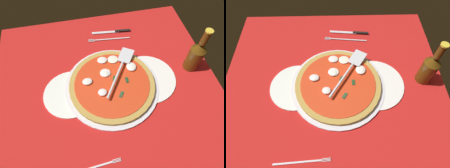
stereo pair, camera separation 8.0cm
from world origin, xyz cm
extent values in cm
cube|color=red|center=(0.00, 0.00, -0.40)|extent=(96.89, 96.89, 0.80)
cube|color=silver|center=(-44.04, 0.00, 0.05)|extent=(8.81, 8.81, 0.10)
cube|color=silver|center=(-44.04, 17.62, 0.05)|extent=(8.81, 8.81, 0.10)
cube|color=silver|center=(-44.04, 35.23, 0.05)|extent=(8.81, 8.81, 0.10)
cube|color=silver|center=(-35.23, -26.42, 0.05)|extent=(8.81, 8.81, 0.10)
cube|color=silver|center=(-35.23, -8.81, 0.05)|extent=(8.81, 8.81, 0.10)
cube|color=silver|center=(-35.23, 8.81, 0.05)|extent=(8.81, 8.81, 0.10)
cube|color=silver|center=(-35.23, 26.42, 0.05)|extent=(8.81, 8.81, 0.10)
cube|color=silver|center=(-35.23, 44.04, 0.05)|extent=(8.81, 8.81, 0.10)
cube|color=silver|center=(-26.42, -17.62, 0.05)|extent=(8.81, 8.81, 0.10)
cube|color=silver|center=(-26.42, 0.00, 0.05)|extent=(8.81, 8.81, 0.10)
cube|color=silver|center=(-26.42, 17.62, 0.05)|extent=(8.81, 8.81, 0.10)
cube|color=silver|center=(-26.42, 35.23, 0.05)|extent=(8.81, 8.81, 0.10)
cube|color=silver|center=(-17.62, -26.42, 0.05)|extent=(8.81, 8.81, 0.10)
cube|color=silver|center=(-17.62, -8.81, 0.05)|extent=(8.81, 8.81, 0.10)
cube|color=silver|center=(-17.62, 8.81, 0.05)|extent=(8.81, 8.81, 0.10)
cube|color=silver|center=(-17.62, 26.42, 0.05)|extent=(8.81, 8.81, 0.10)
cube|color=silver|center=(-17.62, 44.04, 0.05)|extent=(8.81, 8.81, 0.10)
cube|color=silver|center=(-8.81, -17.62, 0.05)|extent=(8.81, 8.81, 0.10)
cube|color=silver|center=(-8.81, 0.00, 0.05)|extent=(8.81, 8.81, 0.10)
cube|color=silver|center=(-8.81, 17.62, 0.05)|extent=(8.81, 8.81, 0.10)
cube|color=silver|center=(-8.81, 35.23, 0.05)|extent=(8.81, 8.81, 0.10)
cube|color=silver|center=(0.00, -26.42, 0.05)|extent=(8.81, 8.81, 0.10)
cube|color=silver|center=(0.00, -8.81, 0.05)|extent=(8.81, 8.81, 0.10)
cube|color=silver|center=(0.00, 8.81, 0.05)|extent=(8.81, 8.81, 0.10)
cube|color=silver|center=(0.00, 26.42, 0.05)|extent=(8.81, 8.81, 0.10)
cube|color=silver|center=(0.00, 44.04, 0.05)|extent=(8.81, 8.81, 0.10)
cube|color=silver|center=(8.81, -17.62, 0.05)|extent=(8.81, 8.81, 0.10)
cube|color=silver|center=(8.81, 0.00, 0.05)|extent=(8.81, 8.81, 0.10)
cube|color=silver|center=(8.81, 17.62, 0.05)|extent=(8.81, 8.81, 0.10)
cube|color=silver|center=(8.81, 35.23, 0.05)|extent=(8.81, 8.81, 0.10)
cube|color=silver|center=(17.62, -26.42, 0.05)|extent=(8.81, 8.81, 0.10)
cube|color=silver|center=(17.62, -8.81, 0.05)|extent=(8.81, 8.81, 0.10)
cube|color=silver|center=(17.62, 8.81, 0.05)|extent=(8.81, 8.81, 0.10)
cube|color=silver|center=(17.62, 26.42, 0.05)|extent=(8.81, 8.81, 0.10)
cube|color=silver|center=(17.62, 44.04, 0.05)|extent=(8.81, 8.81, 0.10)
cube|color=silver|center=(26.42, -17.62, 0.05)|extent=(8.81, 8.81, 0.10)
cube|color=silver|center=(26.42, 0.00, 0.05)|extent=(8.81, 8.81, 0.10)
cube|color=silver|center=(26.42, 17.62, 0.05)|extent=(8.81, 8.81, 0.10)
cube|color=silver|center=(26.42, 35.23, 0.05)|extent=(8.81, 8.81, 0.10)
cube|color=silver|center=(35.23, -26.42, 0.05)|extent=(8.81, 8.81, 0.10)
cube|color=silver|center=(35.23, -8.81, 0.05)|extent=(8.81, 8.81, 0.10)
cube|color=silver|center=(35.23, 8.81, 0.05)|extent=(8.81, 8.81, 0.10)
cube|color=silver|center=(35.23, 26.42, 0.05)|extent=(8.81, 8.81, 0.10)
cube|color=silver|center=(35.23, 44.04, 0.05)|extent=(8.81, 8.81, 0.10)
cube|color=silver|center=(44.04, -17.62, 0.05)|extent=(8.81, 8.81, 0.10)
cube|color=silver|center=(44.04, 0.00, 0.05)|extent=(8.81, 8.81, 0.10)
cube|color=silver|center=(44.04, 17.62, 0.05)|extent=(8.81, 8.81, 0.10)
cube|color=silver|center=(44.04, 35.23, 0.05)|extent=(8.81, 8.81, 0.10)
cylinder|color=silver|center=(1.83, 1.36, 0.70)|extent=(40.38, 40.38, 1.20)
cylinder|color=white|center=(-16.10, 1.30, 0.60)|extent=(22.64, 22.64, 1.00)
cylinder|color=white|center=(17.84, 1.93, 0.60)|extent=(25.30, 25.30, 1.00)
cylinder|color=#B69040|center=(1.83, 1.36, 2.07)|extent=(36.49, 36.49, 1.54)
cylinder|color=red|center=(1.83, 1.36, 2.99)|extent=(31.91, 31.91, 0.30)
ellipsoid|color=white|center=(4.82, 13.48, 3.57)|extent=(4.74, 4.53, 0.85)
ellipsoid|color=white|center=(11.90, 7.51, 3.82)|extent=(4.38, 4.76, 1.35)
ellipsoid|color=white|center=(0.40, 6.08, 3.68)|extent=(3.32, 3.01, 1.07)
ellipsoid|color=white|center=(0.18, 6.82, 3.55)|extent=(4.69, 4.45, 0.82)
ellipsoid|color=white|center=(-8.25, 3.89, 3.77)|extent=(4.22, 3.49, 1.25)
ellipsoid|color=white|center=(0.40, 14.05, 3.60)|extent=(4.47, 3.86, 0.92)
ellipsoid|color=white|center=(-2.98, -2.65, 3.83)|extent=(3.65, 3.44, 1.37)
cube|color=#274828|center=(4.42, -4.93, 3.29)|extent=(2.62, 3.07, 0.30)
cube|color=#133D1A|center=(3.21, 3.35, 3.29)|extent=(1.84, 2.68, 0.30)
cube|color=#1B411F|center=(8.33, 1.39, 3.29)|extent=(1.24, 2.65, 0.30)
cube|color=silver|center=(10.94, 13.63, 4.66)|extent=(9.30, 10.15, 0.30)
cylinder|color=silver|center=(3.51, 1.80, 5.01)|extent=(11.25, 17.08, 1.00)
cube|color=silver|center=(-12.98, -29.35, 0.83)|extent=(17.07, 1.64, 0.25)
cube|color=silver|center=(-2.94, -29.17, 0.83)|extent=(3.01, 0.40, 0.25)
cube|color=silver|center=(-2.97, -28.73, 0.83)|extent=(3.01, 0.40, 0.25)
cube|color=silver|center=(-3.00, -28.29, 0.83)|extent=(3.01, 0.40, 0.25)
cube|color=white|center=(8.15, 31.52, 0.40)|extent=(17.15, 13.09, 0.60)
cube|color=silver|center=(7.88, 28.96, 0.83)|extent=(18.33, 2.53, 0.25)
cube|color=silver|center=(-2.67, 30.74, 0.83)|extent=(3.01, 0.53, 0.25)
cube|color=silver|center=(-2.72, 30.30, 0.83)|extent=(3.01, 0.53, 0.25)
cube|color=silver|center=(-2.77, 29.86, 0.83)|extent=(3.01, 0.53, 0.25)
cube|color=silver|center=(-2.81, 29.43, 0.83)|extent=(3.01, 0.53, 0.25)
cube|color=black|center=(14.44, 33.45, 1.10)|extent=(8.15, 2.04, 0.80)
cube|color=silver|center=(5.42, 34.41, 0.83)|extent=(14.18, 2.88, 0.25)
cylinder|color=#56360D|center=(39.45, 4.44, 5.86)|extent=(6.57, 6.57, 11.52)
cone|color=#56360D|center=(39.45, 4.44, 13.33)|extent=(6.57, 6.57, 3.41)
cylinder|color=#56360D|center=(39.45, 4.44, 18.24)|extent=(2.63, 2.63, 6.40)
cylinder|color=gold|center=(39.45, 4.44, 21.74)|extent=(3.02, 3.02, 0.60)
camera|label=1|loc=(-7.14, -40.15, 70.16)|focal=30.12mm
camera|label=2|loc=(0.79, -41.09, 70.16)|focal=30.12mm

